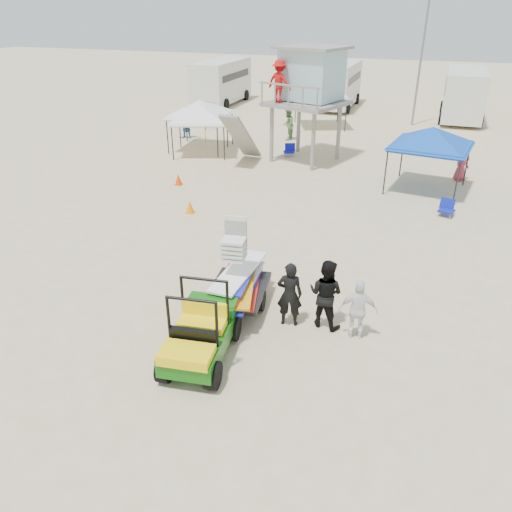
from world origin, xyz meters
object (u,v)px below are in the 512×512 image
(utility_cart, at_px, (198,328))
(surf_trailer, at_px, (237,277))
(canopy_blue, at_px, (433,130))
(lifeguard_tower, at_px, (307,79))
(man_left, at_px, (290,294))

(utility_cart, bearing_deg, surf_trailer, 89.96)
(canopy_blue, bearing_deg, lifeguard_tower, 155.61)
(surf_trailer, height_order, lifeguard_tower, lifeguard_tower)
(surf_trailer, distance_m, man_left, 1.55)
(surf_trailer, xyz_separation_m, man_left, (1.52, -0.30, -0.05))
(canopy_blue, bearing_deg, surf_trailer, -110.29)
(utility_cart, distance_m, canopy_blue, 14.54)
(utility_cart, xyz_separation_m, canopy_blue, (4.24, 13.80, 1.72))
(surf_trailer, relative_size, canopy_blue, 0.80)
(utility_cart, relative_size, canopy_blue, 0.75)
(surf_trailer, bearing_deg, canopy_blue, 69.71)
(man_left, relative_size, lifeguard_tower, 0.33)
(man_left, xyz_separation_m, canopy_blue, (2.72, 11.77, 1.71))
(lifeguard_tower, bearing_deg, utility_cart, -83.35)
(lifeguard_tower, relative_size, canopy_blue, 1.56)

